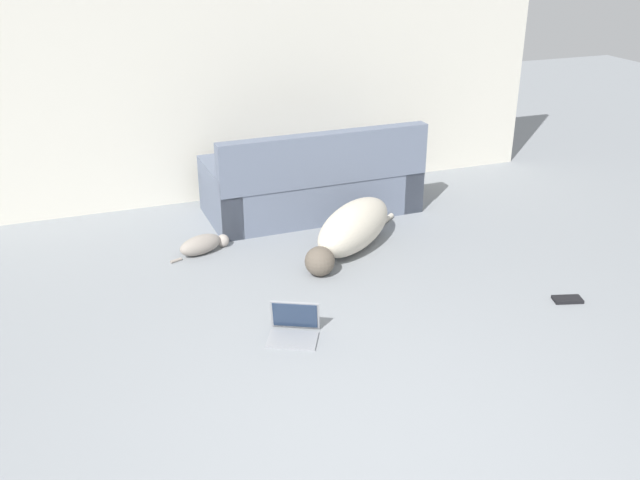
{
  "coord_description": "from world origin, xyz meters",
  "views": [
    {
      "loc": [
        -1.29,
        -2.52,
        2.61
      ],
      "look_at": [
        0.37,
        1.93,
        0.49
      ],
      "focal_mm": 40.0,
      "sensor_mm": 36.0,
      "label": 1
    }
  ],
  "objects_px": {
    "cat": "(203,244)",
    "laptop_open": "(294,325)",
    "book_black": "(567,299)",
    "dog": "(352,229)",
    "couch": "(312,186)"
  },
  "relations": [
    {
      "from": "cat",
      "to": "book_black",
      "type": "bearing_deg",
      "value": -57.87
    },
    {
      "from": "cat",
      "to": "laptop_open",
      "type": "xyz_separation_m",
      "value": [
        0.31,
        -1.55,
        -0.0
      ]
    },
    {
      "from": "laptop_open",
      "to": "book_black",
      "type": "relative_size",
      "value": 1.81
    },
    {
      "from": "cat",
      "to": "laptop_open",
      "type": "height_order",
      "value": "laptop_open"
    },
    {
      "from": "dog",
      "to": "book_black",
      "type": "relative_size",
      "value": 5.33
    },
    {
      "from": "cat",
      "to": "couch",
      "type": "bearing_deg",
      "value": 4.38
    },
    {
      "from": "laptop_open",
      "to": "book_black",
      "type": "height_order",
      "value": "laptop_open"
    },
    {
      "from": "cat",
      "to": "book_black",
      "type": "distance_m",
      "value": 3.0
    },
    {
      "from": "laptop_open",
      "to": "book_black",
      "type": "xyz_separation_m",
      "value": [
        2.09,
        -0.26,
        -0.07
      ]
    },
    {
      "from": "couch",
      "to": "cat",
      "type": "distance_m",
      "value": 1.35
    },
    {
      "from": "cat",
      "to": "dog",
      "type": "bearing_deg",
      "value": -38.42
    },
    {
      "from": "book_black",
      "to": "dog",
      "type": "bearing_deg",
      "value": 129.56
    },
    {
      "from": "couch",
      "to": "laptop_open",
      "type": "relative_size",
      "value": 4.74
    },
    {
      "from": "couch",
      "to": "book_black",
      "type": "xyz_separation_m",
      "value": [
        1.19,
        -2.38,
        -0.26
      ]
    },
    {
      "from": "dog",
      "to": "cat",
      "type": "relative_size",
      "value": 2.23
    }
  ]
}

